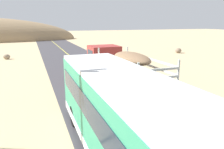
% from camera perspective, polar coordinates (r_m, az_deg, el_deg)
% --- Properties ---
extents(ground_plane, '(240.00, 240.00, 0.00)m').
position_cam_1_polar(ground_plane, '(9.39, 17.74, -18.17)').
color(ground_plane, '#CCB284').
extents(road_surface, '(8.00, 120.00, 0.02)m').
position_cam_1_polar(road_surface, '(9.38, 17.75, -18.12)').
color(road_surface, '#423F44').
rests_on(road_surface, ground).
extents(road_centre_line, '(0.16, 117.60, 0.00)m').
position_cam_1_polar(road_centre_line, '(9.38, 17.75, -18.06)').
color(road_centre_line, '#D8CC4C').
rests_on(road_centre_line, road_surface).
extents(livestock_truck, '(2.53, 9.70, 3.02)m').
position_cam_1_polar(livestock_truck, '(16.47, 0.27, 3.16)').
color(livestock_truck, '#B2332D').
rests_on(livestock_truck, road_surface).
extents(bus, '(2.54, 10.00, 3.21)m').
position_cam_1_polar(bus, '(7.36, 3.14, -11.36)').
color(bus, '#2D8C66').
rests_on(bus, road_surface).
extents(boulder_near_shoulder, '(0.98, 0.97, 0.79)m').
position_cam_1_polar(boulder_near_shoulder, '(36.20, 17.62, 6.25)').
color(boulder_near_shoulder, '#84705B').
rests_on(boulder_near_shoulder, ground).
extents(boulder_mid_field, '(0.90, 0.72, 0.68)m').
position_cam_1_polar(boulder_mid_field, '(32.00, -26.79, 4.35)').
color(boulder_mid_field, gray).
rests_on(boulder_mid_field, ground).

